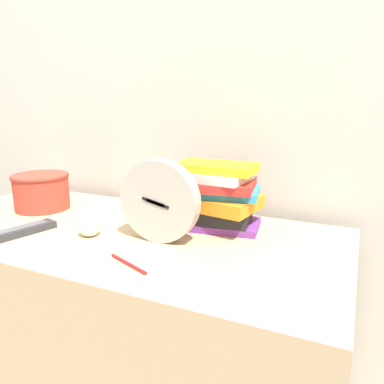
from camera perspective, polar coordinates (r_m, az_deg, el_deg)
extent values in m
cube|color=beige|center=(1.37, -2.68, 16.87)|extent=(6.00, 0.04, 2.40)
cube|color=tan|center=(1.30, -10.24, -21.69)|extent=(1.28, 0.60, 0.76)
cylinder|color=#B7B2A8|center=(0.99, -4.96, -1.35)|extent=(0.22, 0.04, 0.22)
cylinder|color=white|center=(0.98, -5.32, -1.53)|extent=(0.20, 0.01, 0.20)
cube|color=black|center=(0.98, -5.54, -1.64)|extent=(0.05, 0.01, 0.02)
cube|color=black|center=(0.98, -5.54, -1.64)|extent=(0.08, 0.01, 0.02)
cylinder|color=black|center=(0.98, -5.54, -1.64)|extent=(0.01, 0.01, 0.01)
cube|color=#7A3899|center=(1.12, 4.17, -4.85)|extent=(0.25, 0.18, 0.02)
cube|color=#232328|center=(1.11, 3.54, -3.38)|extent=(0.22, 0.15, 0.04)
cube|color=orange|center=(1.08, 4.95, -1.58)|extent=(0.20, 0.19, 0.04)
cube|color=#2D9ED1|center=(1.08, 4.74, 0.04)|extent=(0.22, 0.17, 0.02)
cube|color=red|center=(1.08, 3.68, 1.27)|extent=(0.24, 0.20, 0.02)
cube|color=white|center=(1.07, 3.82, 2.48)|extent=(0.19, 0.17, 0.02)
cube|color=yellow|center=(1.07, 3.69, 3.78)|extent=(0.23, 0.13, 0.02)
cylinder|color=#C63D2D|center=(1.39, -21.96, 0.06)|extent=(0.18, 0.18, 0.12)
torus|color=#9F3024|center=(1.38, -22.17, 2.27)|extent=(0.19, 0.19, 0.01)
cube|color=#333338|center=(1.17, -24.67, -5.47)|extent=(0.10, 0.20, 0.02)
cube|color=#59595E|center=(1.16, -24.73, -4.93)|extent=(0.07, 0.15, 0.00)
sphere|color=white|center=(1.08, -15.38, -4.91)|extent=(0.06, 0.06, 0.06)
cylinder|color=#B21E1E|center=(0.89, -9.67, -10.71)|extent=(0.13, 0.06, 0.01)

